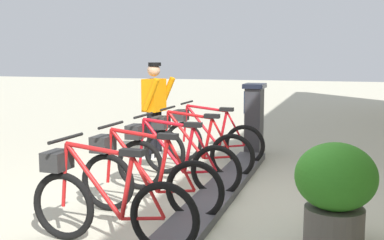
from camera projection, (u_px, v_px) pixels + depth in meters
ground_plane at (213, 203)px, 5.74m from camera, size 60.00×60.00×0.00m
dock_rail_base at (213, 199)px, 5.73m from camera, size 0.44×5.36×0.10m
payment_kiosk at (254, 118)px, 8.55m from camera, size 0.36×0.52×1.28m
bike_docked_0 at (209, 138)px, 7.84m from camera, size 1.72×0.54×1.02m
bike_docked_1 at (193, 148)px, 6.98m from camera, size 1.72×0.54×1.02m
bike_docked_2 at (172, 160)px, 6.11m from camera, size 1.72×0.54×1.02m
bike_docked_3 at (144, 178)px, 5.25m from camera, size 1.72×0.54×1.02m
bike_docked_4 at (104, 201)px, 4.39m from camera, size 1.72×0.54×1.02m
worker_near_rack at (155, 106)px, 8.19m from camera, size 0.54×0.67×1.66m
planter_bush at (335, 188)px, 4.43m from camera, size 0.76×0.76×0.97m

